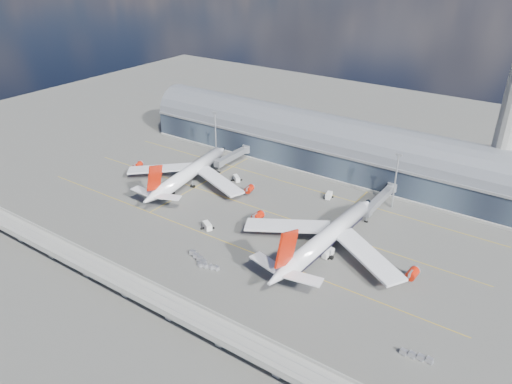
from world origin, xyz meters
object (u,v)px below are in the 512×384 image
Objects in this scene: service_truck_4 at (329,196)px; cargo_train_0 at (198,257)px; airliner_left at (188,173)px; floodlight_mast_right at (395,179)px; airliner_right at (326,239)px; service_truck_1 at (207,226)px; cargo_train_2 at (416,356)px; service_truck_2 at (294,263)px; floodlight_mast_left at (216,134)px; service_truck_3 at (328,253)px; service_truck_5 at (236,178)px; cargo_train_1 at (208,266)px; service_truck_0 at (166,192)px.

service_truck_4 reaches higher than cargo_train_0.
airliner_left is 6.89× the size of cargo_train_0.
floodlight_mast_right reaches higher than airliner_right.
service_truck_1 reaches higher than cargo_train_2.
service_truck_2 is 35.64m from cargo_train_0.
cargo_train_0 is at bearing 90.82° from service_truck_2.
cargo_train_2 is at bearing -29.69° from airliner_left.
airliner_right reaches higher than service_truck_2.
floodlight_mast_left reaches higher than service_truck_3.
airliner_left is at bearing 173.95° from service_truck_3.
floodlight_mast_left is 34.62m from service_truck_5.
airliner_left is 43.85m from service_truck_1.
service_truck_4 is (-19.41, 40.42, -4.61)m from airliner_right.
airliner_left reaches higher than service_truck_4.
service_truck_1 is at bearing -130.54° from service_truck_4.
airliner_right is at bearing -68.00° from cargo_train_0.
service_truck_1 is 27.34m from cargo_train_1.
service_truck_5 is at bearing 68.43° from cargo_train_2.
floodlight_mast_right is 0.35× the size of airliner_right.
service_truck_4 is 0.52× the size of cargo_train_0.
airliner_right is at bearing -25.67° from cargo_train_1.
airliner_right is (92.50, -49.04, -7.60)m from floodlight_mast_left.
cargo_train_0 is at bearing -137.93° from service_truck_3.
floodlight_mast_left is 104.97m from airliner_right.
service_truck_2 reaches higher than service_truck_3.
cargo_train_1 is 0.92× the size of cargo_train_2.
airliner_right reaches higher than service_truck_0.
floodlight_mast_left is 1.00× the size of floodlight_mast_right.
service_truck_4 reaches higher than cargo_train_2.
cargo_train_2 is (39.09, -82.29, -12.81)m from floodlight_mast_right.
service_truck_5 is 0.55× the size of cargo_train_0.
floodlight_mast_right is at bearing 89.13° from service_truck_3.
service_truck_4 is at bearing 122.13° from service_truck_3.
service_truck_2 is (-5.00, -14.83, -4.60)m from airliner_right.
floodlight_mast_right is (100.00, 0.00, 0.00)m from floodlight_mast_left.
service_truck_5 is (-60.47, 46.08, -0.10)m from service_truck_2.
service_truck_3 is at bearing -75.35° from service_truck_4.
service_truck_1 is 1.07× the size of service_truck_4.
floodlight_mast_left is at bearing 73.96° from service_truck_0.
service_truck_5 is at bearing -166.30° from floodlight_mast_right.
service_truck_4 is at bearing 5.17° from service_truck_0.
service_truck_1 is at bearing -163.11° from airliner_right.
airliner_left is 14.99m from service_truck_0.
service_truck_4 is at bearing 13.21° from airliner_left.
floodlight_mast_right is 4.63× the size of service_truck_5.
service_truck_4 is at bearing -6.73° from floodlight_mast_left.
service_truck_0 reaches higher than service_truck_3.
floodlight_mast_left is 0.37× the size of airliner_left.
service_truck_2 is 14.81m from service_truck_3.
cargo_train_2 is at bearing -33.31° from airliner_right.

